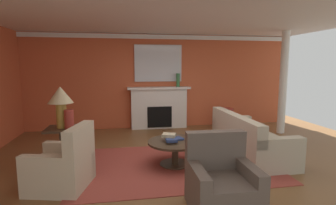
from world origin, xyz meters
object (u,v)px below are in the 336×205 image
fireplace (159,109)px  sofa (249,141)px  vase_mantel_right (178,80)px  armchair_near_window (63,168)px  table_lamp (61,99)px  vase_on_side_table (69,119)px  side_table (63,144)px  coffee_table (175,147)px  armchair_facing_fireplace (222,186)px  mantel_mirror (158,63)px  vase_tall_corner (227,118)px

fireplace → sofa: (1.46, -2.67, -0.27)m
vase_mantel_right → armchair_near_window: bearing=-125.5°
table_lamp → vase_on_side_table: bearing=-38.7°
vase_mantel_right → side_table: bearing=-136.5°
coffee_table → armchair_facing_fireplace: bearing=-80.2°
fireplace → mantel_mirror: size_ratio=1.32×
armchair_facing_fireplace → vase_on_side_table: size_ratio=2.76×
armchair_near_window → armchair_facing_fireplace: size_ratio=1.02×
armchair_near_window → vase_tall_corner: 5.09m
armchair_near_window → side_table: bearing=101.1°
mantel_mirror → vase_on_side_table: mantel_mirror is taller
armchair_facing_fireplace → coffee_table: bearing=99.8°
armchair_near_window → vase_mantel_right: vase_mantel_right is taller
sofa → vase_mantel_right: 2.99m
vase_tall_corner → coffee_table: bearing=-128.4°
coffee_table → vase_mantel_right: size_ratio=2.60×
coffee_table → table_lamp: table_lamp is taller
side_table → table_lamp: bearing=90.0°
armchair_facing_fireplace → vase_mantel_right: 4.63m
mantel_mirror → vase_tall_corner: bearing=-12.0°
mantel_mirror → vase_mantel_right: 0.75m
armchair_facing_fireplace → coffee_table: armchair_facing_fireplace is taller
armchair_facing_fireplace → vase_on_side_table: bearing=139.5°
armchair_near_window → table_lamp: table_lamp is taller
fireplace → mantel_mirror: (-0.00, 0.12, 1.31)m
armchair_near_window → vase_tall_corner: armchair_near_window is taller
armchair_near_window → coffee_table: 1.92m
mantel_mirror → vase_tall_corner: mantel_mirror is taller
armchair_near_window → coffee_table: (1.83, 0.60, 0.03)m
armchair_near_window → vase_mantel_right: 4.42m
fireplace → vase_tall_corner: 2.03m
sofa → side_table: 3.59m
vase_mantel_right → coffee_table: bearing=-102.9°
mantel_mirror → armchair_near_window: size_ratio=1.41×
vase_mantel_right → vase_tall_corner: bearing=-9.9°
mantel_mirror → vase_on_side_table: size_ratio=3.96×
side_table → vase_tall_corner: (4.11, 2.29, -0.11)m
coffee_table → vase_mantel_right: 3.15m
fireplace → side_table: 3.35m
vase_on_side_table → table_lamp: bearing=141.3°
sofa → vase_on_side_table: 3.49m
vase_mantel_right → vase_on_side_table: bearing=-133.6°
vase_tall_corner → fireplace: bearing=171.4°
armchair_facing_fireplace → side_table: (-2.29, 1.95, 0.09)m
coffee_table → table_lamp: size_ratio=1.33×
fireplace → sofa: bearing=-61.3°
sofa → vase_tall_corner: bearing=77.6°
fireplace → mantel_mirror: 1.32m
side_table → vase_on_side_table: vase_on_side_table is taller
armchair_near_window → vase_mantel_right: bearing=54.5°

